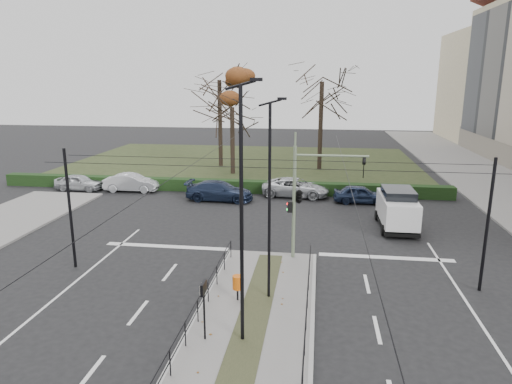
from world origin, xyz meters
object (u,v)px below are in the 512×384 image
(litter_bin, at_px, (237,283))
(info_panel, at_px, (204,295))
(streetlamp_median_near, at_px, (242,215))
(bare_tree_near, at_px, (232,112))
(parked_car_first, at_px, (79,182))
(white_van, at_px, (397,208))
(traffic_light, at_px, (301,194))
(streetlamp_median_far, at_px, (270,201))
(parked_car_third, at_px, (220,191))
(rust_tree, at_px, (219,80))
(parked_car_fourth, at_px, (296,187))
(bare_tree_center, at_px, (322,88))
(parked_car_fifth, at_px, (360,194))
(parked_car_second, at_px, (132,183))

(litter_bin, relative_size, info_panel, 0.49)
(streetlamp_median_near, xyz_separation_m, bare_tree_near, (-5.94, 29.40, 1.36))
(parked_car_first, height_order, white_van, white_van)
(traffic_light, height_order, info_panel, traffic_light)
(litter_bin, bearing_deg, streetlamp_median_far, 19.90)
(streetlamp_median_far, bearing_deg, parked_car_third, 109.48)
(parked_car_third, bearing_deg, rust_tree, 14.12)
(litter_bin, height_order, info_panel, info_panel)
(streetlamp_median_far, bearing_deg, traffic_light, 77.04)
(litter_bin, distance_m, parked_car_first, 24.70)
(parked_car_fourth, height_order, bare_tree_near, bare_tree_near)
(bare_tree_center, relative_size, bare_tree_near, 1.37)
(white_van, bearing_deg, bare_tree_near, 131.27)
(rust_tree, relative_size, parked_car_fifth, 2.96)
(parked_car_fourth, bearing_deg, parked_car_fifth, -100.10)
(bare_tree_near, bearing_deg, streetlamp_median_near, -78.58)
(parked_car_fifth, bearing_deg, litter_bin, 158.92)
(streetlamp_median_far, distance_m, rust_tree, 31.46)
(white_van, relative_size, rust_tree, 0.41)
(traffic_light, xyz_separation_m, streetlamp_median_near, (-1.64, -8.05, 1.21))
(parked_car_first, bearing_deg, litter_bin, -135.11)
(parked_car_first, relative_size, parked_car_third, 0.77)
(parked_car_fourth, relative_size, bare_tree_near, 0.62)
(parked_car_first, distance_m, bare_tree_center, 24.57)
(parked_car_fourth, bearing_deg, bare_tree_near, 44.90)
(litter_bin, bearing_deg, traffic_light, 65.36)
(parked_car_fifth, bearing_deg, bare_tree_center, 13.27)
(parked_car_fifth, bearing_deg, parked_car_second, 85.85)
(streetlamp_median_near, height_order, parked_car_fourth, streetlamp_median_near)
(parked_car_fourth, bearing_deg, traffic_light, -170.84)
(info_panel, xyz_separation_m, rust_tree, (-6.63, 33.45, 7.24))
(info_panel, distance_m, white_van, 16.81)
(litter_bin, height_order, white_van, white_van)
(white_van, bearing_deg, traffic_light, -133.66)
(streetlamp_median_far, distance_m, parked_car_first, 25.53)
(parked_car_second, bearing_deg, bare_tree_center, -55.63)
(bare_tree_center, bearing_deg, info_panel, -96.79)
(info_panel, distance_m, rust_tree, 34.86)
(streetlamp_median_far, relative_size, bare_tree_center, 0.71)
(litter_bin, xyz_separation_m, parked_car_second, (-12.30, 18.27, -0.16))
(parked_car_third, relative_size, bare_tree_center, 0.44)
(parked_car_third, bearing_deg, streetlamp_median_near, -162.97)
(parked_car_fourth, xyz_separation_m, white_van, (6.73, -7.22, 0.58))
(white_van, bearing_deg, parked_car_second, 161.02)
(white_van, bearing_deg, rust_tree, 128.90)
(traffic_light, relative_size, white_van, 1.20)
(rust_tree, bearing_deg, litter_bin, -76.53)
(bare_tree_center, bearing_deg, streetlamp_median_near, -94.47)
(parked_car_fifth, bearing_deg, streetlamp_median_far, 162.33)
(traffic_light, distance_m, white_van, 8.71)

